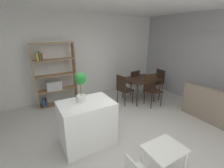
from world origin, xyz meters
The scene contains 12 objects.
ground_plane centered at (0.00, 0.00, 0.00)m, with size 9.08×9.08×0.00m, color beige.
back_partition centered at (0.00, 2.69, 1.39)m, with size 6.61×0.06×2.79m, color silver.
right_partition_gray centered at (3.27, 0.00, 1.39)m, with size 0.06×5.44×2.79m, color #9E9EA3.
kitchen_island centered at (-0.60, 0.13, 0.46)m, with size 1.03×0.72×0.92m, color white.
potted_plant_on_island centered at (-0.65, 0.22, 1.27)m, with size 0.23×0.23×0.58m.
open_bookshelf centered at (-0.79, 2.36, 0.86)m, with size 1.19×0.33×1.92m.
child_table centered at (0.14, -1.20, 0.43)m, with size 0.60×0.48×0.52m.
dining_table centered at (1.82, 1.32, 0.66)m, with size 1.08×0.89×0.73m.
dining_chair_window_side centered at (2.57, 1.32, 0.57)m, with size 0.45×0.45×0.95m.
dining_chair_island_side centered at (1.07, 1.31, 0.56)m, with size 0.46×0.47×0.95m.
dining_chair_near centered at (1.83, 0.86, 0.58)m, with size 0.47×0.46×0.97m.
dining_chair_far centered at (1.83, 1.79, 0.54)m, with size 0.44×0.46×0.91m.
Camera 1 is at (-1.52, -2.46, 2.19)m, focal length 24.84 mm.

